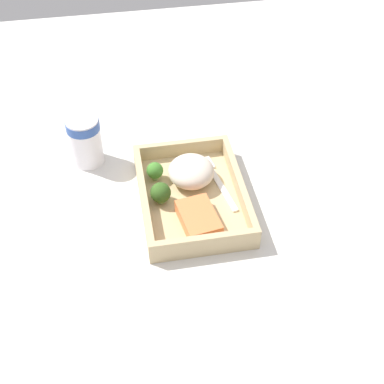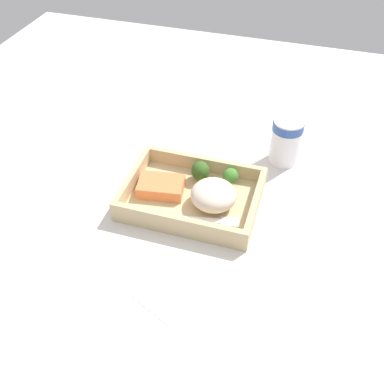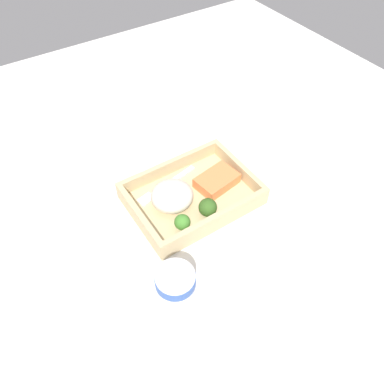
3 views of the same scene
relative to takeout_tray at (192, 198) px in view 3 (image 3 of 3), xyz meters
The scene contains 10 objects.
ground_plane 1.60cm from the takeout_tray, ahead, with size 160.00×160.00×2.00cm, color silver.
takeout_tray is the anchor object (origin of this frame).
tray_rim 2.25cm from the takeout_tray, ahead, with size 26.52×19.30×3.31cm.
salmon_fillet 6.80cm from the takeout_tray, behind, with size 9.03×6.12×2.50cm, color #EF7D45.
mashed_potatoes 5.53cm from the takeout_tray, ahead, with size 8.97×8.83×4.99cm, color beige.
broccoli_floret_1 6.55cm from the takeout_tray, 85.52° to the left, with size 3.85×3.85×4.28cm.
broccoli_floret_2 9.22cm from the takeout_tray, 44.23° to the left, with size 3.25×3.25×3.87cm.
fork 6.80cm from the takeout_tray, 55.78° to the right, with size 15.83×4.61×0.44cm.
paper_cup 24.91cm from the takeout_tray, 50.64° to the left, with size 6.61×6.61×10.50cm.
receipt_slip 20.64cm from the takeout_tray, 80.26° to the right, with size 8.81×12.80×0.24cm, color white.
Camera 3 is at (28.91, 44.29, 62.66)cm, focal length 35.00 mm.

